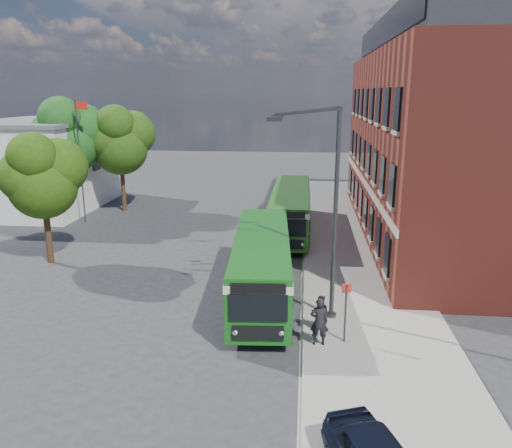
# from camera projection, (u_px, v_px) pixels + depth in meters

# --- Properties ---
(ground) EXTENTS (120.00, 120.00, 0.00)m
(ground) POSITION_uv_depth(u_px,v_px,m) (220.00, 297.00, 23.99)
(ground) COLOR #2B2C2E
(ground) RESTS_ON ground
(pavement) EXTENTS (6.00, 48.00, 0.15)m
(pavement) POSITION_uv_depth(u_px,v_px,m) (353.00, 249.00, 31.00)
(pavement) COLOR gray
(pavement) RESTS_ON ground
(kerb_line) EXTENTS (0.12, 48.00, 0.01)m
(kerb_line) POSITION_uv_depth(u_px,v_px,m) (303.00, 249.00, 31.31)
(kerb_line) COLOR beige
(kerb_line) RESTS_ON ground
(brick_office) EXTENTS (12.10, 26.00, 14.20)m
(brick_office) POSITION_uv_depth(u_px,v_px,m) (461.00, 133.00, 32.42)
(brick_office) COLOR maroon
(brick_office) RESTS_ON ground
(white_building) EXTENTS (9.40, 13.40, 7.30)m
(white_building) POSITION_uv_depth(u_px,v_px,m) (45.00, 164.00, 42.08)
(white_building) COLOR silver
(white_building) RESTS_ON ground
(flagpole) EXTENTS (0.95, 0.10, 9.00)m
(flagpole) POSITION_uv_depth(u_px,v_px,m) (80.00, 157.00, 36.42)
(flagpole) COLOR #313436
(flagpole) RESTS_ON ground
(street_lamp) EXTENTS (2.96, 2.38, 9.00)m
(street_lamp) POSITION_uv_depth(u_px,v_px,m) (326.00, 212.00, 20.38)
(street_lamp) COLOR #313436
(street_lamp) RESTS_ON ground
(bus_stop_sign) EXTENTS (0.35, 0.08, 2.52)m
(bus_stop_sign) POSITION_uv_depth(u_px,v_px,m) (346.00, 309.00, 19.03)
(bus_stop_sign) COLOR #313436
(bus_stop_sign) RESTS_ON ground
(bus_front) EXTENTS (3.27, 11.51, 3.02)m
(bus_front) POSITION_uv_depth(u_px,v_px,m) (262.00, 260.00, 23.54)
(bus_front) COLOR #165817
(bus_front) RESTS_ON ground
(bus_rear) EXTENTS (2.64, 12.50, 3.02)m
(bus_rear) POSITION_uv_depth(u_px,v_px,m) (291.00, 206.00, 34.71)
(bus_rear) COLOR #276519
(bus_rear) RESTS_ON ground
(pedestrian_a) EXTENTS (0.73, 0.51, 1.89)m
(pedestrian_a) POSITION_uv_depth(u_px,v_px,m) (319.00, 322.00, 18.93)
(pedestrian_a) COLOR black
(pedestrian_a) RESTS_ON pavement
(pedestrian_b) EXTENTS (0.80, 0.66, 1.50)m
(pedestrian_b) POSITION_uv_depth(u_px,v_px,m) (320.00, 313.00, 20.11)
(pedestrian_b) COLOR black
(pedestrian_b) RESTS_ON pavement
(tree_left) EXTENTS (4.45, 4.23, 7.52)m
(tree_left) POSITION_uv_depth(u_px,v_px,m) (42.00, 175.00, 27.48)
(tree_left) COLOR #331E12
(tree_left) RESTS_ON ground
(tree_mid) EXTENTS (5.48, 5.21, 9.25)m
(tree_mid) POSITION_uv_depth(u_px,v_px,m) (68.00, 136.00, 38.40)
(tree_mid) COLOR #331E12
(tree_mid) RESTS_ON ground
(tree_right) EXTENTS (5.10, 4.85, 8.62)m
(tree_right) POSITION_uv_depth(u_px,v_px,m) (120.00, 140.00, 39.85)
(tree_right) COLOR #331E12
(tree_right) RESTS_ON ground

